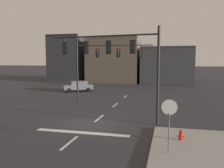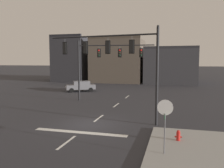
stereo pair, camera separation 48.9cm
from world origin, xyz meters
The scene contains 10 objects.
ground_plane centered at (0.00, 0.00, 0.00)m, with size 400.00×400.00×0.00m, color #2B2B30.
sidewalk_near_corner centered at (7.13, -4.00, 0.07)m, with size 5.00×8.00×0.15m, color gray.
stop_bar_paint centered at (0.00, -2.00, 0.00)m, with size 6.40×0.50×0.01m, color silver.
lane_centreline centered at (0.00, 2.00, 0.00)m, with size 0.16×26.40×0.01m.
signal_mast_near_side centered at (1.72, 1.41, 5.13)m, with size 8.82×1.11×7.22m.
signal_mast_far_side centered at (-2.20, 10.19, 4.95)m, with size 8.81×1.14×7.17m.
stop_sign centered at (5.54, -4.60, 2.14)m, with size 0.76×0.64×2.83m.
car_lot_nearside centered at (-8.01, 17.66, 0.86)m, with size 4.71×3.76×1.61m.
fire_hydrant centered at (6.24, -2.43, 0.33)m, with size 0.40×0.30×0.75m.
building_row centered at (-6.41, 36.75, 4.39)m, with size 31.05×13.94×10.40m.
Camera 1 is at (5.47, -16.26, 4.69)m, focal length 37.93 mm.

